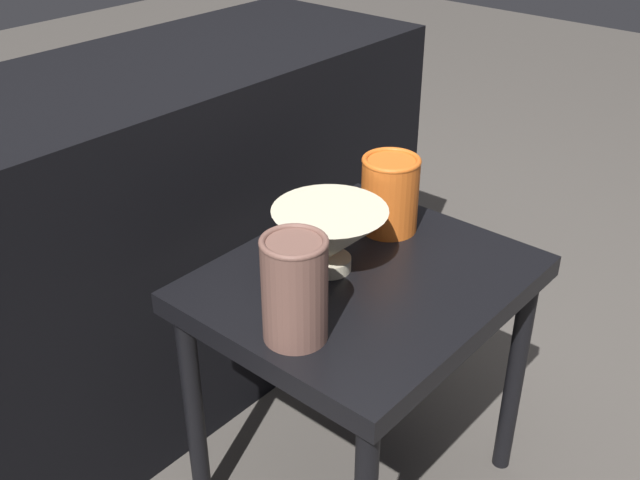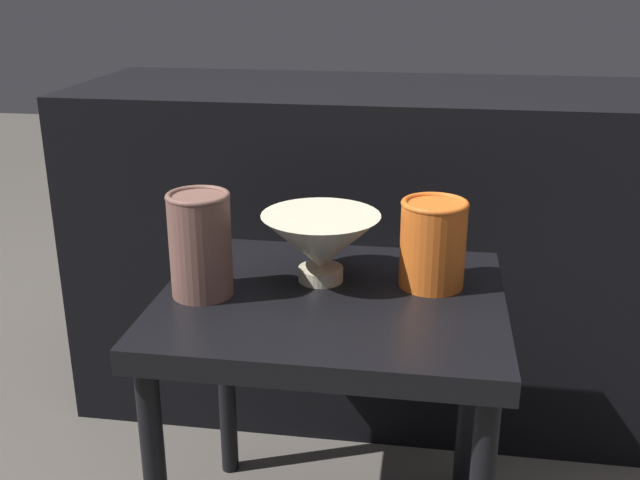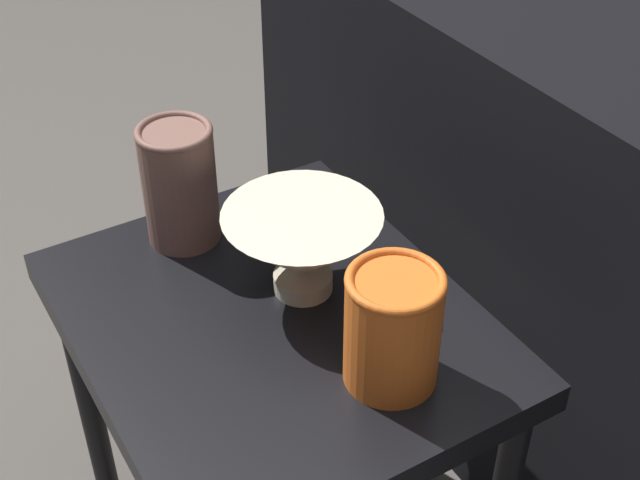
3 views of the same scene
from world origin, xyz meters
TOP-DOWN VIEW (x-y plane):
  - table at (0.00, 0.00)m, footprint 0.56×0.47m
  - couch_backdrop at (0.00, 0.58)m, footprint 1.32×0.50m
  - bowl at (-0.03, 0.06)m, footprint 0.20×0.20m
  - vase_textured_left at (-0.21, -0.03)m, footprint 0.10×0.10m
  - vase_colorful_right at (0.16, 0.07)m, footprint 0.11×0.11m

SIDE VIEW (x-z plane):
  - couch_backdrop at x=0.00m, z-range 0.00..0.77m
  - table at x=0.00m, z-range 0.19..0.71m
  - bowl at x=-0.03m, z-range 0.53..0.65m
  - vase_colorful_right at x=0.16m, z-range 0.52..0.67m
  - vase_textured_left at x=-0.21m, z-range 0.52..0.69m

